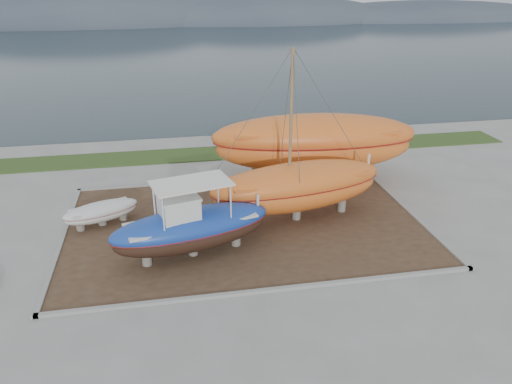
{
  "coord_description": "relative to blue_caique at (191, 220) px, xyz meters",
  "views": [
    {
      "loc": [
        -3.69,
        -18.9,
        12.05
      ],
      "look_at": [
        0.59,
        4.0,
        1.83
      ],
      "focal_mm": 35.0,
      "sensor_mm": 36.0,
      "label": 1
    }
  ],
  "objects": [
    {
      "name": "blue_caique",
      "position": [
        0.0,
        0.0,
        0.0
      ],
      "size": [
        7.81,
        4.06,
        3.6
      ],
      "primitive_type": null,
      "rotation": [
        0.0,
        0.0,
        0.24
      ],
      "color": "#1A3FA3",
      "rests_on": "dirt_patch"
    },
    {
      "name": "mountain_ridge",
      "position": [
        2.87,
        123.59,
        -1.86
      ],
      "size": [
        200.0,
        36.0,
        20.0
      ],
      "primitive_type": null,
      "color": "#333D49",
      "rests_on": "ground"
    },
    {
      "name": "ground",
      "position": [
        2.87,
        -1.41,
        -1.86
      ],
      "size": [
        140.0,
        140.0,
        0.0
      ],
      "primitive_type": "plane",
      "color": "gray",
      "rests_on": "ground"
    },
    {
      "name": "sea",
      "position": [
        2.87,
        68.59,
        -1.86
      ],
      "size": [
        260.0,
        100.0,
        0.04
      ],
      "primitive_type": null,
      "color": "#182830",
      "rests_on": "ground"
    },
    {
      "name": "white_dinghy",
      "position": [
        -4.43,
        3.93,
        -1.22
      ],
      "size": [
        4.14,
        2.82,
        1.16
      ],
      "primitive_type": null,
      "rotation": [
        0.0,
        0.0,
        0.39
      ],
      "color": "silver",
      "rests_on": "dirt_patch"
    },
    {
      "name": "dirt_patch",
      "position": [
        2.87,
        2.59,
        -1.83
      ],
      "size": [
        18.0,
        12.0,
        0.06
      ],
      "primitive_type": "cube",
      "color": "#422D1E",
      "rests_on": "ground"
    },
    {
      "name": "curb_frame",
      "position": [
        2.87,
        2.59,
        -1.79
      ],
      "size": [
        18.6,
        12.6,
        0.15
      ],
      "primitive_type": null,
      "color": "gray",
      "rests_on": "ground"
    },
    {
      "name": "orange_sailboat",
      "position": [
        5.67,
        2.69,
        2.65
      ],
      "size": [
        9.81,
        4.4,
        8.9
      ],
      "primitive_type": null,
      "rotation": [
        0.0,
        0.0,
        0.18
      ],
      "color": "orange",
      "rests_on": "dirt_patch"
    },
    {
      "name": "grass_strip",
      "position": [
        2.87,
        14.09,
        -1.82
      ],
      "size": [
        44.0,
        3.0,
        0.08
      ],
      "primitive_type": "cube",
      "color": "#284219",
      "rests_on": "ground"
    },
    {
      "name": "orange_bare_hull",
      "position": [
        8.07,
        7.74,
        0.27
      ],
      "size": [
        12.9,
        4.86,
        4.14
      ],
      "primitive_type": null,
      "rotation": [
        0.0,
        0.0,
        -0.09
      ],
      "color": "orange",
      "rests_on": "dirt_patch"
    }
  ]
}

